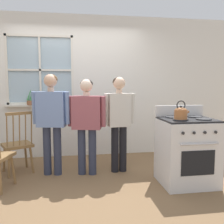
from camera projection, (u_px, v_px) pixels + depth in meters
ground_plane at (80, 182)px, 3.58m from camera, size 16.00×16.00×0.00m
wall_back at (79, 88)px, 4.81m from camera, size 6.40×0.16×2.70m
chair_by_window at (18, 145)px, 3.91m from camera, size 0.55×0.54×0.98m
person_elderly_left at (51, 115)px, 3.78m from camera, size 0.58×0.29×1.55m
person_teen_center at (87, 118)px, 3.80m from camera, size 0.59×0.31×1.47m
person_adult_right at (119, 116)px, 3.93m from camera, size 0.50×0.24×1.51m
stove at (187, 151)px, 3.49m from camera, size 0.73×0.68×1.08m
kettle at (181, 113)px, 3.27m from camera, size 0.21×0.17×0.25m
potted_plant at (30, 100)px, 4.61m from camera, size 0.13×0.13×0.30m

